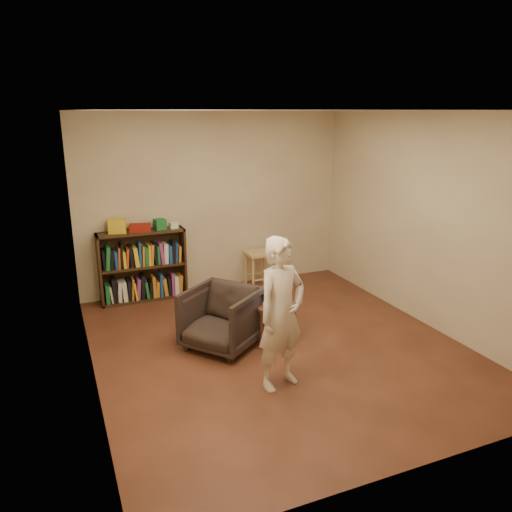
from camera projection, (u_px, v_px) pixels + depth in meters
name	position (u px, v px, depth m)	size (l,w,h in m)	color
floor	(277.00, 346.00, 5.72)	(4.50, 4.50, 0.00)	#3F2214
ceiling	(280.00, 110.00, 4.99)	(4.50, 4.50, 0.00)	silver
wall_back	(214.00, 202.00, 7.35)	(4.00, 4.00, 0.00)	beige
wall_left	(83.00, 256.00, 4.62)	(4.50, 4.50, 0.00)	beige
wall_right	(427.00, 221.00, 6.10)	(4.50, 4.50, 0.00)	beige
bookshelf	(143.00, 269.00, 7.04)	(1.20, 0.30, 1.00)	black
box_yellow	(117.00, 226.00, 6.75)	(0.23, 0.17, 0.19)	gold
red_cloth	(140.00, 228.00, 6.85)	(0.29, 0.21, 0.10)	maroon
box_green	(160.00, 224.00, 6.95)	(0.15, 0.15, 0.15)	#1B662F
box_white	(173.00, 225.00, 7.02)	(0.11, 0.11, 0.08)	silver
stool	(259.00, 259.00, 7.55)	(0.38, 0.38, 0.55)	#A27D4F
armchair	(221.00, 318.00, 5.61)	(0.74, 0.76, 0.70)	black
side_table	(271.00, 307.00, 5.80)	(0.47, 0.47, 0.48)	black
laptop	(273.00, 295.00, 5.80)	(0.51, 0.51, 0.25)	silver
person	(281.00, 314.00, 4.72)	(0.55, 0.36, 1.50)	beige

